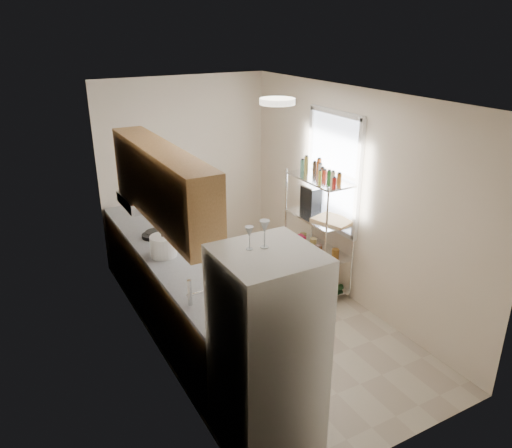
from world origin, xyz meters
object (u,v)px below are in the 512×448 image
Objects in this scene: rice_cooker at (163,246)px; refrigerator at (267,354)px; frying_pan_large at (152,236)px; espresso_machine at (311,196)px; cutting_board at (334,220)px.

refrigerator is at bearing -86.46° from rice_cooker.
frying_pan_large is (0.05, 0.54, -0.09)m from rice_cooker.
frying_pan_large is 0.84× the size of espresso_machine.
cutting_board reaches higher than frying_pan_large.
frying_pan_large is 0.54× the size of cutting_board.
rice_cooker is 2.12m from espresso_machine.
refrigerator is 2.56m from frying_pan_large.
refrigerator reaches higher than espresso_machine.
rice_cooker reaches higher than frying_pan_large.
rice_cooker reaches higher than cutting_board.
espresso_machine is at bearing 48.78° from refrigerator.
refrigerator is 5.92× the size of espresso_machine.
refrigerator is at bearing -133.82° from espresso_machine.
espresso_machine reaches higher than frying_pan_large.
refrigerator is 2.58m from cutting_board.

